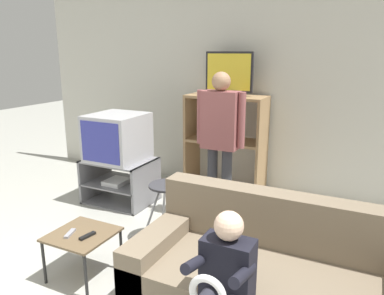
{
  "coord_description": "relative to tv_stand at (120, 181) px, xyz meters",
  "views": [
    {
      "loc": [
        1.44,
        -1.31,
        1.8
      ],
      "look_at": [
        -0.1,
        1.77,
        0.9
      ],
      "focal_mm": 35.0,
      "sensor_mm": 36.0,
      "label": 1
    }
  ],
  "objects": [
    {
      "name": "person_standing_adult",
      "position": [
        1.26,
        0.09,
        0.7
      ],
      "size": [
        0.53,
        0.2,
        1.59
      ],
      "color": "#2D2D33",
      "rests_on": "ground_plane"
    },
    {
      "name": "television_main",
      "position": [
        -0.02,
        0.02,
        0.54
      ],
      "size": [
        0.61,
        0.64,
        0.54
      ],
      "color": "#B2B2B7",
      "rests_on": "tv_stand"
    },
    {
      "name": "tv_stand",
      "position": [
        0.0,
        0.0,
        0.0
      ],
      "size": [
        0.79,
        0.6,
        0.53
      ],
      "color": "slate",
      "rests_on": "ground_plane"
    },
    {
      "name": "television_flat",
      "position": [
        1.05,
        0.85,
        1.25
      ],
      "size": [
        0.6,
        0.2,
        0.52
      ],
      "color": "black",
      "rests_on": "media_shelf"
    },
    {
      "name": "snack_table",
      "position": [
        0.7,
        -1.41,
        0.08
      ],
      "size": [
        0.48,
        0.48,
        0.39
      ],
      "color": "brown",
      "rests_on": "ground_plane"
    },
    {
      "name": "person_seated_child",
      "position": [
        2.03,
        -1.73,
        0.29
      ],
      "size": [
        0.33,
        0.43,
        0.93
      ],
      "color": "#2D2D38",
      "rests_on": "ground_plane"
    },
    {
      "name": "remote_control_black",
      "position": [
        0.78,
        -1.44,
        0.13
      ],
      "size": [
        0.06,
        0.15,
        0.02
      ],
      "primitive_type": "cube",
      "rotation": [
        0.0,
        0.0,
        -0.16
      ],
      "color": "black",
      "rests_on": "snack_table"
    },
    {
      "name": "remote_control_white",
      "position": [
        0.63,
        -1.47,
        0.13
      ],
      "size": [
        0.08,
        0.15,
        0.02
      ],
      "primitive_type": "cube",
      "rotation": [
        0.0,
        0.0,
        0.32
      ],
      "color": "gray",
      "rests_on": "snack_table"
    },
    {
      "name": "couch",
      "position": [
        2.18,
        -1.2,
        0.01
      ],
      "size": [
        1.88,
        0.89,
        0.8
      ],
      "color": "#756651",
      "rests_on": "ground_plane"
    },
    {
      "name": "folding_stool",
      "position": [
        1.01,
        -0.59,
        0.21
      ],
      "size": [
        0.39,
        0.41,
        0.58
      ],
      "color": "#99999E",
      "rests_on": "ground_plane"
    },
    {
      "name": "media_shelf",
      "position": [
        1.03,
        0.83,
        0.38
      ],
      "size": [
        0.98,
        0.44,
        1.27
      ],
      "color": "#9E7A51",
      "rests_on": "ground_plane"
    },
    {
      "name": "wall_back",
      "position": [
        1.25,
        1.12,
        1.04
      ],
      "size": [
        6.4,
        0.06,
        2.6
      ],
      "color": "beige",
      "rests_on": "ground_plane"
    }
  ]
}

